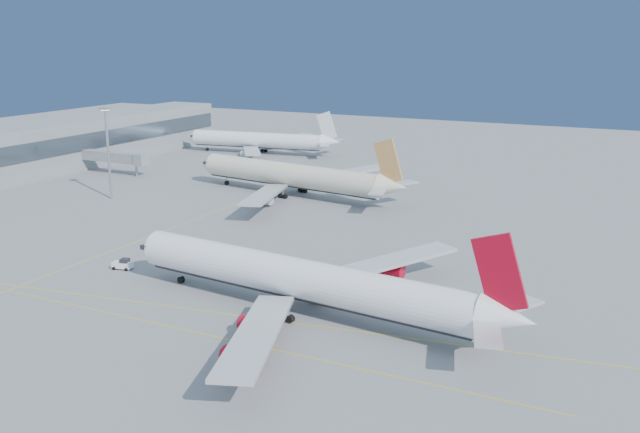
{
  "coord_description": "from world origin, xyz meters",
  "views": [
    {
      "loc": [
        56.06,
        -90.31,
        41.27
      ],
      "look_at": [
        -3.41,
        28.92,
        7.0
      ],
      "focal_mm": 40.0,
      "sensor_mm": 36.0,
      "label": 1
    }
  ],
  "objects_px": {
    "airliner_third": "(260,140)",
    "pushback_tug": "(123,264)",
    "airliner_etihad": "(294,176)",
    "light_mast": "(108,146)",
    "airliner_virgin": "(305,281)"
  },
  "relations": [
    {
      "from": "airliner_third",
      "to": "pushback_tug",
      "type": "height_order",
      "value": "airliner_third"
    },
    {
      "from": "airliner_virgin",
      "to": "airliner_etihad",
      "type": "xyz_separation_m",
      "value": [
        -40.21,
        70.65,
        0.09
      ]
    },
    {
      "from": "airliner_third",
      "to": "light_mast",
      "type": "bearing_deg",
      "value": -96.44
    },
    {
      "from": "airliner_etihad",
      "to": "airliner_third",
      "type": "bearing_deg",
      "value": 137.23
    },
    {
      "from": "airliner_third",
      "to": "pushback_tug",
      "type": "xyz_separation_m",
      "value": [
        43.78,
        -120.48,
        -3.88
      ]
    },
    {
      "from": "pushback_tug",
      "to": "light_mast",
      "type": "relative_size",
      "value": 0.16
    },
    {
      "from": "airliner_etihad",
      "to": "pushback_tug",
      "type": "height_order",
      "value": "airliner_etihad"
    },
    {
      "from": "airliner_etihad",
      "to": "airliner_third",
      "type": "distance_m",
      "value": 68.58
    },
    {
      "from": "airliner_third",
      "to": "light_mast",
      "type": "relative_size",
      "value": 2.54
    },
    {
      "from": "airliner_virgin",
      "to": "airliner_etihad",
      "type": "bearing_deg",
      "value": 125.48
    },
    {
      "from": "airliner_third",
      "to": "light_mast",
      "type": "distance_m",
      "value": 78.23
    },
    {
      "from": "airliner_third",
      "to": "airliner_virgin",
      "type": "bearing_deg",
      "value": -64.25
    },
    {
      "from": "light_mast",
      "to": "airliner_third",
      "type": "bearing_deg",
      "value": 91.52
    },
    {
      "from": "airliner_virgin",
      "to": "light_mast",
      "type": "bearing_deg",
      "value": 155.88
    },
    {
      "from": "airliner_virgin",
      "to": "airliner_third",
      "type": "bearing_deg",
      "value": 129.55
    }
  ]
}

